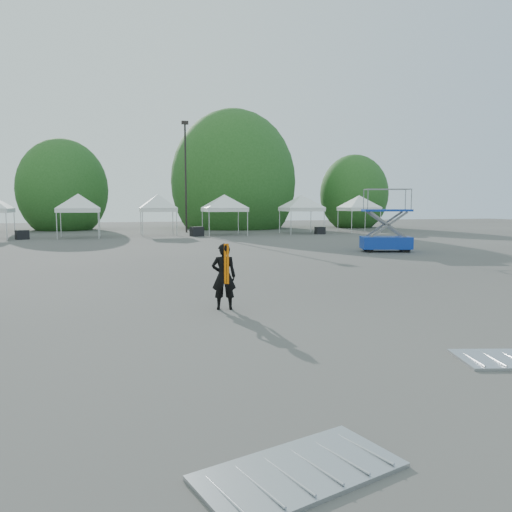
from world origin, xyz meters
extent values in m
plane|color=#474442|center=(0.00, 0.00, 0.00)|extent=(120.00, 120.00, 0.00)
cylinder|color=black|center=(3.00, 32.00, 4.75)|extent=(0.16, 0.16, 9.50)
cube|color=black|center=(3.00, 32.00, 9.65)|extent=(0.60, 0.25, 0.30)
cylinder|color=#382314|center=(-8.00, 40.00, 1.14)|extent=(0.36, 0.36, 2.27)
ellipsoid|color=#23531B|center=(-8.00, 40.00, 3.94)|extent=(4.16, 4.16, 4.78)
cylinder|color=#382314|center=(9.00, 39.00, 1.40)|extent=(0.36, 0.36, 2.80)
ellipsoid|color=#23531B|center=(9.00, 39.00, 4.85)|extent=(5.12, 5.12, 5.89)
cylinder|color=#382314|center=(22.00, 37.00, 1.05)|extent=(0.36, 0.36, 2.10)
ellipsoid|color=#23531B|center=(22.00, 37.00, 3.64)|extent=(3.84, 3.84, 4.42)
cylinder|color=silver|center=(-10.53, 25.93, 1.00)|extent=(0.06, 0.06, 2.00)
cylinder|color=silver|center=(-10.53, 28.92, 1.00)|extent=(0.06, 0.06, 2.00)
cylinder|color=silver|center=(-7.21, 25.83, 1.00)|extent=(0.06, 0.06, 2.00)
cylinder|color=silver|center=(-4.33, 25.83, 1.00)|extent=(0.06, 0.06, 2.00)
cylinder|color=silver|center=(-7.21, 28.71, 1.00)|extent=(0.06, 0.06, 2.00)
cylinder|color=silver|center=(-4.33, 28.71, 1.00)|extent=(0.06, 0.06, 2.00)
cube|color=white|center=(-5.77, 27.27, 2.08)|extent=(3.08, 3.08, 0.30)
pyramid|color=white|center=(-5.77, 27.27, 3.33)|extent=(4.35, 4.35, 1.10)
cylinder|color=silver|center=(-1.09, 27.08, 1.00)|extent=(0.06, 0.06, 2.00)
cylinder|color=silver|center=(1.55, 27.08, 1.00)|extent=(0.06, 0.06, 2.00)
cylinder|color=silver|center=(-1.09, 29.72, 1.00)|extent=(0.06, 0.06, 2.00)
cylinder|color=silver|center=(1.55, 29.72, 1.00)|extent=(0.06, 0.06, 2.00)
cube|color=white|center=(0.23, 28.40, 2.08)|extent=(2.84, 2.84, 0.30)
pyramid|color=white|center=(0.23, 28.40, 3.33)|extent=(4.02, 4.02, 1.10)
cylinder|color=silver|center=(3.98, 26.13, 1.00)|extent=(0.06, 0.06, 2.00)
cylinder|color=silver|center=(7.12, 26.13, 1.00)|extent=(0.06, 0.06, 2.00)
cylinder|color=silver|center=(3.98, 29.27, 1.00)|extent=(0.06, 0.06, 2.00)
cylinder|color=silver|center=(7.12, 29.27, 1.00)|extent=(0.06, 0.06, 2.00)
cube|color=white|center=(5.55, 27.70, 2.08)|extent=(3.34, 3.34, 0.30)
pyramid|color=white|center=(5.55, 27.70, 3.33)|extent=(4.72, 4.72, 1.10)
cylinder|color=silver|center=(10.97, 26.53, 1.00)|extent=(0.06, 0.06, 2.00)
cylinder|color=silver|center=(13.96, 26.53, 1.00)|extent=(0.06, 0.06, 2.00)
cylinder|color=silver|center=(10.97, 29.52, 1.00)|extent=(0.06, 0.06, 2.00)
cylinder|color=silver|center=(13.96, 29.52, 1.00)|extent=(0.06, 0.06, 2.00)
cube|color=white|center=(12.46, 28.02, 2.08)|extent=(3.19, 3.19, 0.30)
pyramid|color=white|center=(12.46, 28.02, 3.33)|extent=(4.52, 4.52, 1.10)
cylinder|color=silver|center=(16.87, 27.19, 1.00)|extent=(0.06, 0.06, 2.00)
cylinder|color=silver|center=(19.69, 27.19, 1.00)|extent=(0.06, 0.06, 2.00)
cylinder|color=silver|center=(16.87, 30.01, 1.00)|extent=(0.06, 0.06, 2.00)
cylinder|color=silver|center=(19.69, 30.01, 1.00)|extent=(0.06, 0.06, 2.00)
cube|color=white|center=(18.28, 28.60, 2.08)|extent=(3.02, 3.02, 0.30)
pyramid|color=white|center=(18.28, 28.60, 3.33)|extent=(4.27, 4.27, 1.10)
imported|color=black|center=(-0.68, -0.91, 0.81)|extent=(0.66, 0.50, 1.63)
cube|color=orange|center=(-0.68, -1.07, 1.14)|extent=(0.13, 0.02, 0.98)
cube|color=#0B4799|center=(10.84, 11.16, 0.49)|extent=(2.86, 1.98, 0.65)
cube|color=#0B4799|center=(10.84, 11.16, 2.22)|extent=(2.74, 1.90, 0.11)
cylinder|color=black|center=(9.76, 10.92, 0.20)|extent=(0.42, 0.27, 0.39)
cylinder|color=black|center=(11.63, 10.37, 0.20)|extent=(0.42, 0.27, 0.39)
cylinder|color=black|center=(10.06, 11.96, 0.20)|extent=(0.42, 0.27, 0.39)
cylinder|color=black|center=(11.93, 11.40, 0.20)|extent=(0.42, 0.27, 0.39)
cube|color=#ABAEB3|center=(-1.57, -8.43, 0.02)|extent=(2.18, 1.51, 0.04)
cube|color=black|center=(-9.65, 26.55, 0.33)|extent=(1.04, 0.94, 0.66)
cube|color=black|center=(3.09, 26.68, 0.38)|extent=(1.11, 0.95, 0.75)
cube|color=black|center=(13.61, 26.57, 0.30)|extent=(0.81, 0.64, 0.61)
camera|label=1|loc=(-3.21, -12.67, 2.58)|focal=35.00mm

